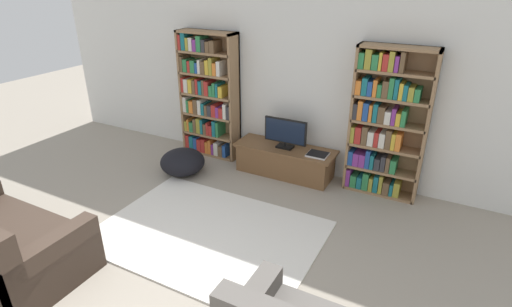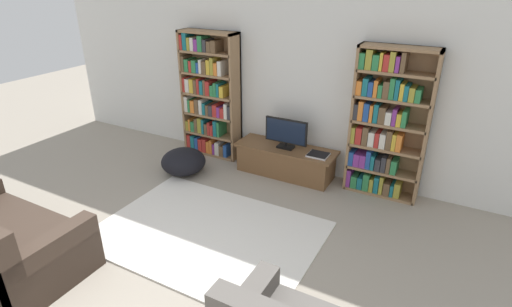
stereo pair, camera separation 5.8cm
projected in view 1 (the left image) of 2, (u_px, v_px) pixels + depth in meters
wall_back at (295, 85)px, 5.77m from camera, size 8.80×0.06×2.60m
bookshelf_left at (208, 97)px, 6.36m from camera, size 0.96×0.30×1.99m
bookshelf_right at (384, 125)px, 5.19m from camera, size 0.96×0.30×1.99m
tv_stand at (285, 160)px, 5.96m from camera, size 1.50×0.51×0.44m
television at (285, 133)px, 5.77m from camera, size 0.65×0.16×0.44m
laptop at (318, 155)px, 5.61m from camera, size 0.29×0.25×0.03m
area_rug at (209, 233)px, 4.67m from camera, size 2.53×1.82×0.02m
beanbag_ottoman at (183, 162)px, 5.99m from camera, size 0.66×0.66×0.38m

